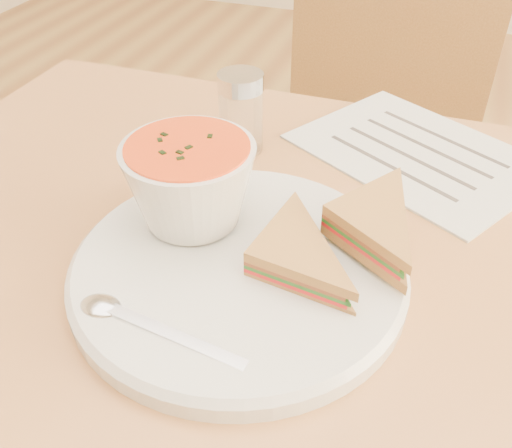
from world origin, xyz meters
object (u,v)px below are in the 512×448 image
at_px(chair_far, 348,214).
at_px(plate, 239,270).
at_px(condiment_shaker, 241,113).
at_px(soup_bowl, 191,187).

distance_m(chair_far, plate, 0.63).
height_order(plate, condiment_shaker, condiment_shaker).
height_order(plate, soup_bowl, soup_bowl).
xyz_separation_m(plate, soup_bowl, (-0.06, 0.04, 0.05)).
bearing_deg(plate, chair_far, 88.17).
xyz_separation_m(chair_far, condiment_shaker, (-0.10, -0.33, 0.36)).
relative_size(plate, condiment_shaker, 3.14).
relative_size(chair_far, plate, 2.83).
xyz_separation_m(chair_far, plate, (-0.02, -0.55, 0.32)).
bearing_deg(chair_far, plate, 93.28).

